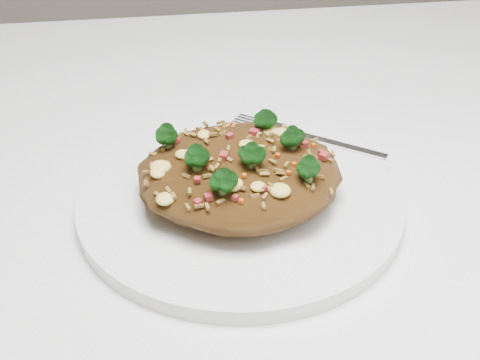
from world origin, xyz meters
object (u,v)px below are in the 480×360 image
object	(u,v)px
dining_table	(158,239)
fork	(315,139)
plate	(240,201)
fried_rice	(240,166)

from	to	relation	value
dining_table	fork	xyz separation A→B (m)	(0.16, 0.00, 0.11)
plate	fork	xyz separation A→B (m)	(0.09, 0.08, 0.01)
plate	fork	size ratio (longest dim) A/B	2.02
dining_table	plate	size ratio (longest dim) A/B	4.24
fried_rice	fork	distance (m)	0.12
fried_rice	fork	xyz separation A→B (m)	(0.09, 0.08, -0.03)
dining_table	plate	world-z (taller)	plate
fried_rice	fork	world-z (taller)	fried_rice
plate	fried_rice	bearing A→B (deg)	-75.85
dining_table	fork	distance (m)	0.19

